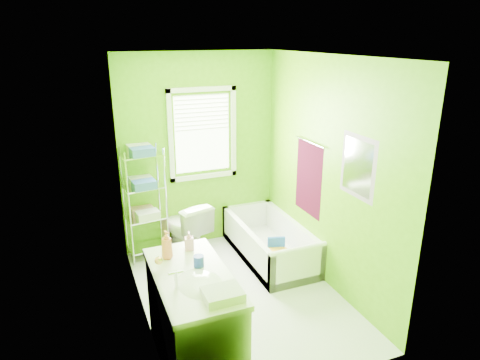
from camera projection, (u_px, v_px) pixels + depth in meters
name	position (u px, v px, depth m)	size (l,w,h in m)	color
ground	(240.00, 295.00, 4.83)	(2.90, 2.90, 0.00)	silver
room_envelope	(240.00, 164.00, 4.33)	(2.14, 2.94, 2.62)	#559A07
window	(203.00, 129.00, 5.58)	(0.92, 0.05, 1.22)	white
door	(163.00, 281.00, 3.27)	(0.09, 0.80, 2.00)	white
right_wall_decor	(327.00, 174.00, 4.75)	(0.04, 1.48, 1.17)	#3A061A
bathtub	(270.00, 246.00, 5.59)	(0.73, 1.56, 0.51)	white
toilet	(186.00, 228.00, 5.58)	(0.43, 0.76, 0.77)	white
vanity	(194.00, 317.00, 3.68)	(0.61, 1.20, 1.16)	white
wire_shelf_unit	(145.00, 191.00, 5.39)	(0.53, 0.43, 1.50)	silver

